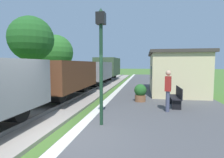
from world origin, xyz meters
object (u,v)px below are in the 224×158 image
Objects in this scene: freight_train at (85,73)px; person_waiting at (168,89)px; tree_field_left at (56,52)px; lamp_post_near at (101,45)px; potted_planter at (140,93)px; station_hut at (175,72)px; bench_near_hut at (176,97)px; bench_down_platform at (161,80)px; tree_trackside_far at (31,39)px.

freight_train is 15.20× the size of person_waiting.
tree_field_left is (-13.02, 15.70, 2.59)m from person_waiting.
lamp_post_near is at bearing 53.37° from person_waiting.
potted_planter is 18.48m from tree_field_left.
person_waiting reaches higher than potted_planter.
freight_train reaches higher than person_waiting.
tree_field_left is at bearing 127.94° from freight_train.
station_hut is at bearing -36.14° from tree_field_left.
person_waiting is (5.74, -6.36, -0.30)m from freight_train.
lamp_post_near is at bearing -114.09° from station_hut.
station_hut is at bearing 82.72° from bench_near_hut.
person_waiting is at bearing -50.34° from tree_field_left.
bench_down_platform is at bearing 90.00° from bench_near_hut.
potted_planter is (-1.17, 1.84, -0.46)m from person_waiting.
person_waiting is 2.23m from potted_planter.
potted_planter is (4.56, -4.52, -0.76)m from freight_train.
freight_train reaches higher than bench_near_hut.
person_waiting is at bearing -93.00° from bench_down_platform.
person_waiting is at bearing 42.73° from lamp_post_near.
tree_field_left is (-10.70, 17.84, 0.97)m from lamp_post_near.
tree_field_left reaches higher than person_waiting.
freight_train is 9.26m from lamp_post_near.
lamp_post_near reaches higher than station_hut.
bench_near_hut is at bearing -41.05° from freight_train.
station_hut is 13.36m from tree_trackside_far.
freight_train is 6.46m from potted_planter.
bench_near_hut is 1.00× the size of bench_down_platform.
bench_down_platform is 12.01m from lamp_post_near.
tree_field_left is at bearing 154.81° from bench_down_platform.
lamp_post_near is at bearing -103.73° from bench_down_platform.
freight_train is 17.33× the size of bench_near_hut.
bench_near_hut is 0.22× the size of tree_trackside_far.
lamp_post_near is (-2.32, -2.14, 1.62)m from person_waiting.
tree_field_left is at bearing 132.46° from bench_near_hut.
station_hut is 4.08m from bench_down_platform.
lamp_post_near is at bearing -48.07° from tree_trackside_far.
person_waiting is 0.25× the size of tree_trackside_far.
station_hut is 3.87× the size of bench_near_hut.
bench_near_hut is 0.24× the size of tree_field_left.
station_hut is 5.54m from person_waiting.
freight_train is at bearing 138.95° from bench_near_hut.
tree_trackside_far is 1.09× the size of tree_field_left.
freight_train is 6.95m from bench_down_platform.
station_hut reaches higher than potted_planter.
lamp_post_near is (-2.81, -3.08, 2.08)m from bench_near_hut.
lamp_post_near is at bearing -106.00° from potted_planter.
tree_field_left is at bearing 130.52° from potted_planter.
freight_train is at bearing 172.12° from station_hut.
freight_train is 8.29m from bench_near_hut.
tree_trackside_far is (-12.15, 7.32, 3.87)m from bench_near_hut.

